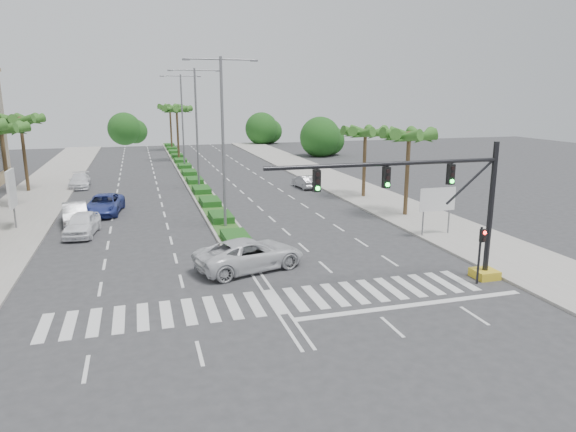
% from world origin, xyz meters
% --- Properties ---
extents(ground, '(160.00, 160.00, 0.00)m').
position_xyz_m(ground, '(0.00, 0.00, 0.00)').
color(ground, '#333335').
rests_on(ground, ground).
extents(footpath_right, '(6.00, 120.00, 0.15)m').
position_xyz_m(footpath_right, '(15.20, 20.00, 0.07)').
color(footpath_right, gray).
rests_on(footpath_right, ground).
extents(footpath_left, '(6.00, 120.00, 0.15)m').
position_xyz_m(footpath_left, '(-15.20, 20.00, 0.07)').
color(footpath_left, gray).
rests_on(footpath_left, ground).
extents(median, '(2.20, 75.00, 0.20)m').
position_xyz_m(median, '(0.00, 45.00, 0.10)').
color(median, gray).
rests_on(median, ground).
extents(median_grass, '(1.80, 75.00, 0.04)m').
position_xyz_m(median_grass, '(0.00, 45.00, 0.22)').
color(median_grass, '#32531C').
rests_on(median_grass, median).
extents(signal_gantry, '(12.60, 1.20, 7.20)m').
position_xyz_m(signal_gantry, '(9.27, -0.00, 3.46)').
color(signal_gantry, gold).
rests_on(signal_gantry, ground).
extents(pedestrian_signal, '(0.28, 0.36, 3.00)m').
position_xyz_m(pedestrian_signal, '(10.60, -0.68, 2.04)').
color(pedestrian_signal, black).
rests_on(pedestrian_signal, ground).
extents(direction_sign, '(2.70, 0.11, 3.40)m').
position_xyz_m(direction_sign, '(13.50, 7.99, 2.45)').
color(direction_sign, slate).
rests_on(direction_sign, ground).
extents(billboard_far, '(0.18, 2.10, 4.35)m').
position_xyz_m(billboard_far, '(-14.50, 18.00, 2.96)').
color(billboard_far, slate).
rests_on(billboard_far, ground).
extents(palm_left_far, '(4.57, 4.68, 7.35)m').
position_xyz_m(palm_left_far, '(-16.50, 26.00, 6.50)').
color(palm_left_far, brown).
rests_on(palm_left_far, ground).
extents(palm_left_end, '(4.57, 4.68, 7.75)m').
position_xyz_m(palm_left_end, '(-16.50, 34.00, 6.88)').
color(palm_left_end, brown).
rests_on(palm_left_end, ground).
extents(palm_right_near, '(4.57, 4.68, 7.05)m').
position_xyz_m(palm_right_near, '(14.50, 14.00, 6.20)').
color(palm_right_near, brown).
rests_on(palm_right_near, ground).
extents(palm_right_far, '(4.57, 4.68, 6.75)m').
position_xyz_m(palm_right_far, '(14.50, 22.00, 5.91)').
color(palm_right_far, brown).
rests_on(palm_right_far, ground).
extents(palm_median_a, '(4.57, 4.68, 8.05)m').
position_xyz_m(palm_median_a, '(0.00, 55.00, 7.17)').
color(palm_median_a, brown).
rests_on(palm_median_a, ground).
extents(palm_median_b, '(4.57, 4.68, 8.05)m').
position_xyz_m(palm_median_b, '(0.00, 70.00, 7.17)').
color(palm_median_b, brown).
rests_on(palm_median_b, ground).
extents(streetlight_near, '(5.10, 0.25, 12.00)m').
position_xyz_m(streetlight_near, '(0.00, 14.00, 6.81)').
color(streetlight_near, slate).
rests_on(streetlight_near, ground).
extents(streetlight_mid, '(5.10, 0.25, 12.00)m').
position_xyz_m(streetlight_mid, '(0.00, 30.00, 6.81)').
color(streetlight_mid, slate).
rests_on(streetlight_mid, ground).
extents(streetlight_far, '(5.10, 0.25, 12.00)m').
position_xyz_m(streetlight_far, '(0.00, 46.00, 6.81)').
color(streetlight_far, slate).
rests_on(streetlight_far, ground).
extents(car_parked_a, '(2.48, 4.89, 1.59)m').
position_xyz_m(car_parked_a, '(-9.76, 15.14, 0.80)').
color(car_parked_a, white).
rests_on(car_parked_a, ground).
extents(car_parked_b, '(2.30, 5.02, 1.59)m').
position_xyz_m(car_parked_b, '(-10.56, 18.50, 0.80)').
color(car_parked_b, silver).
rests_on(car_parked_b, ground).
extents(car_parked_c, '(3.31, 5.94, 1.57)m').
position_xyz_m(car_parked_c, '(-8.67, 21.64, 0.79)').
color(car_parked_c, '#2E3D8C').
rests_on(car_parked_c, ground).
extents(car_parked_d, '(2.09, 4.95, 1.43)m').
position_xyz_m(car_parked_d, '(-11.80, 35.30, 0.71)').
color(car_parked_d, white).
rests_on(car_parked_d, ground).
extents(car_crossing, '(6.71, 4.42, 1.71)m').
position_xyz_m(car_crossing, '(-0.13, 4.92, 0.86)').
color(car_crossing, silver).
rests_on(car_crossing, ground).
extents(car_right, '(1.76, 4.13, 1.33)m').
position_xyz_m(car_right, '(10.78, 28.43, 0.66)').
color(car_right, '#A4A3A8').
rests_on(car_right, ground).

